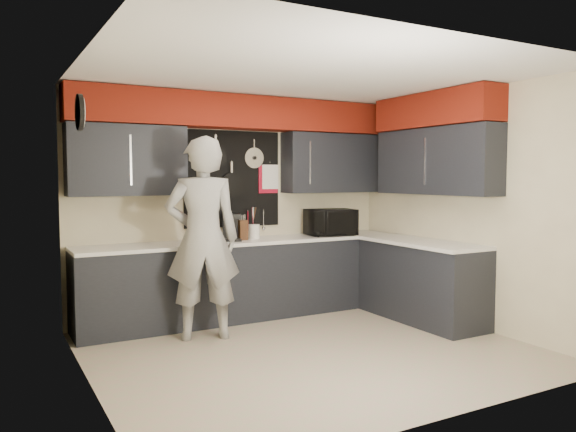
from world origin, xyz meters
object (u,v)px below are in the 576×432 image
microwave (330,222)px  coffee_maker (232,227)px  knife_block (242,230)px  utensil_crock (254,232)px  person (203,238)px

microwave → coffee_maker: (-1.32, 0.03, -0.00)m
knife_block → utensil_crock: bearing=10.8°
person → knife_block: bearing=-126.1°
utensil_crock → knife_block: bearing=-163.2°
microwave → knife_block: bearing=-173.3°
microwave → utensil_crock: microwave is taller
knife_block → coffee_maker: size_ratio=0.74×
coffee_maker → person: size_ratio=0.15×
knife_block → utensil_crock: 0.19m
microwave → utensil_crock: bearing=-176.6°
person → coffee_maker: bearing=-120.5°
utensil_crock → coffee_maker: 0.32m
microwave → knife_block: 1.20m
knife_block → person: 0.87m
utensil_crock → person: bearing=-145.1°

